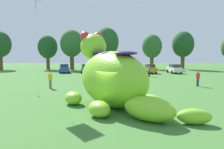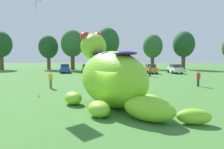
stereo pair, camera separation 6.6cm
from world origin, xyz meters
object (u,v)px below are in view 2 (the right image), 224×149
(car_blue, at_px, (65,68))
(spectator_by_cars, at_px, (51,80))
(spectator_mid_field, at_px, (198,79))
(car_orange, at_px, (150,69))
(car_green, at_px, (87,68))
(car_red, at_px, (109,69))
(spectator_near_inflatable, at_px, (150,71))
(car_silver, at_px, (129,69))
(giant_inflatable_creature, at_px, (112,78))
(car_white, at_px, (175,69))

(car_blue, distance_m, spectator_by_cars, 19.87)
(spectator_mid_field, height_order, spectator_by_cars, same)
(car_orange, bearing_deg, car_green, 177.51)
(car_red, relative_size, spectator_mid_field, 2.45)
(spectator_near_inflatable, bearing_deg, car_silver, 114.48)
(car_silver, bearing_deg, spectator_mid_field, -69.35)
(car_silver, bearing_deg, car_green, 175.21)
(car_green, distance_m, car_silver, 8.13)
(car_red, height_order, spectator_by_cars, car_red)
(giant_inflatable_creature, relative_size, car_silver, 2.06)
(spectator_near_inflatable, distance_m, spectator_mid_field, 11.31)
(spectator_mid_field, xyz_separation_m, spectator_by_cars, (-15.83, -1.49, 0.00))
(car_red, xyz_separation_m, spectator_by_cars, (-5.61, -19.13, -0.01))
(car_green, relative_size, car_white, 1.01)
(car_silver, xyz_separation_m, spectator_by_cars, (-9.40, -18.55, -0.01))
(car_silver, height_order, spectator_near_inflatable, car_silver)
(car_red, distance_m, spectator_by_cars, 19.94)
(giant_inflatable_creature, height_order, car_orange, giant_inflatable_creature)
(car_green, bearing_deg, car_red, -1.29)
(car_orange, bearing_deg, spectator_near_inflatable, -100.22)
(car_silver, distance_m, car_orange, 4.05)
(car_red, relative_size, spectator_near_inflatable, 2.45)
(car_blue, relative_size, spectator_near_inflatable, 2.54)
(car_blue, xyz_separation_m, car_green, (4.29, -0.41, 0.00))
(car_green, xyz_separation_m, car_white, (16.81, -0.47, 0.00))
(car_green, height_order, car_silver, same)
(spectator_mid_field, bearing_deg, giant_inflatable_creature, -135.30)
(car_red, height_order, car_silver, same)
(car_green, distance_m, spectator_near_inflatable, 13.03)
(car_silver, distance_m, spectator_mid_field, 18.23)
(giant_inflatable_creature, xyz_separation_m, spectator_by_cars, (-6.46, 7.77, -1.06))
(giant_inflatable_creature, relative_size, car_orange, 2.03)
(spectator_by_cars, bearing_deg, car_orange, 54.29)
(spectator_near_inflatable, height_order, spectator_mid_field, same)
(car_orange, distance_m, car_white, 4.66)
(car_white, relative_size, spectator_near_inflatable, 2.47)
(car_blue, distance_m, car_green, 4.31)
(giant_inflatable_creature, bearing_deg, car_red, 91.82)
(spectator_near_inflatable, bearing_deg, giant_inflatable_creature, -106.20)
(car_orange, relative_size, spectator_by_cars, 2.49)
(car_blue, relative_size, car_green, 1.02)
(car_blue, height_order, spectator_by_cars, car_blue)
(car_white, bearing_deg, spectator_near_inflatable, -131.75)
(giant_inflatable_creature, distance_m, spectator_mid_field, 13.21)
(car_silver, relative_size, car_white, 0.99)
(car_white, bearing_deg, car_orange, -179.34)
(spectator_mid_field, relative_size, spectator_by_cars, 1.00)
(car_red, height_order, car_orange, same)
(car_red, bearing_deg, spectator_near_inflatable, -46.01)
(car_orange, distance_m, spectator_mid_field, 17.37)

